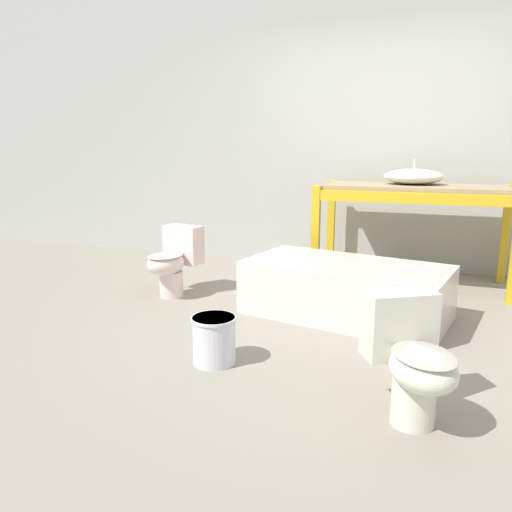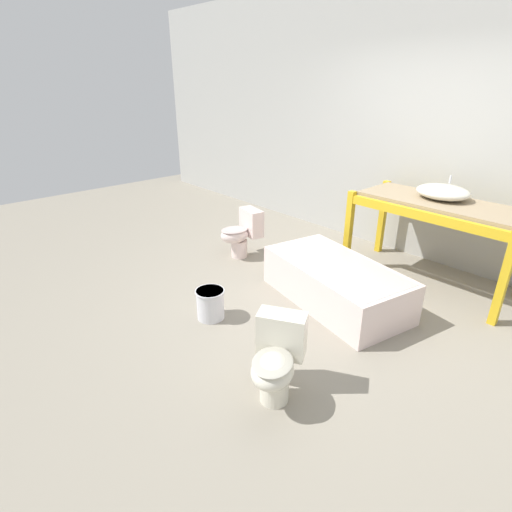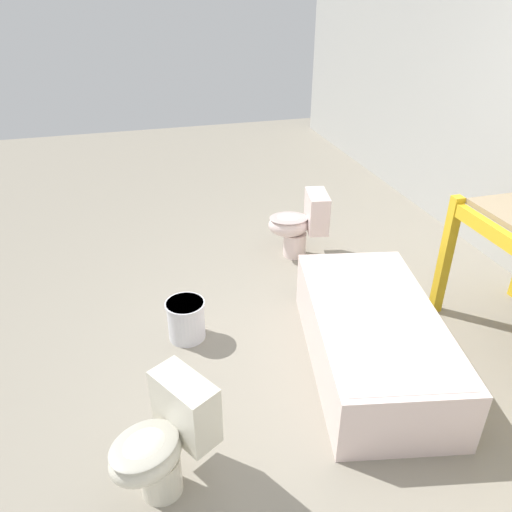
{
  "view_description": "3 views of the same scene",
  "coord_description": "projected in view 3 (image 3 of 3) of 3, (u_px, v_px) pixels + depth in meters",
  "views": [
    {
      "loc": [
        0.6,
        -3.5,
        1.27
      ],
      "look_at": [
        -0.5,
        -0.43,
        0.54
      ],
      "focal_mm": 35.0,
      "sensor_mm": 36.0,
      "label": 1
    },
    {
      "loc": [
        2.08,
        -2.81,
        2.04
      ],
      "look_at": [
        -0.44,
        -0.53,
        0.53
      ],
      "focal_mm": 28.0,
      "sensor_mm": 36.0,
      "label": 2
    },
    {
      "loc": [
        2.21,
        -1.26,
        2.2
      ],
      "look_at": [
        -0.5,
        -0.51,
        0.61
      ],
      "focal_mm": 35.0,
      "sensor_mm": 36.0,
      "label": 3
    }
  ],
  "objects": [
    {
      "name": "ground_plane",
      "position": [
        352.0,
        363.0,
        3.23
      ],
      "size": [
        12.0,
        12.0,
        0.0
      ],
      "primitive_type": "plane",
      "color": "gray"
    },
    {
      "name": "bathtub_main",
      "position": [
        373.0,
        334.0,
        3.11
      ],
      "size": [
        1.58,
        1.02,
        0.41
      ],
      "rotation": [
        0.0,
        0.0,
        -0.2
      ],
      "color": "silver",
      "rests_on": "ground_plane"
    },
    {
      "name": "toilet_near",
      "position": [
        300.0,
        223.0,
        4.32
      ],
      "size": [
        0.4,
        0.55,
        0.58
      ],
      "rotation": [
        0.0,
        0.0,
        -0.2
      ],
      "color": "silver",
      "rests_on": "ground_plane"
    },
    {
      "name": "toilet_far",
      "position": [
        163.0,
        440.0,
        2.31
      ],
      "size": [
        0.52,
        0.59,
        0.58
      ],
      "rotation": [
        0.0,
        0.0,
        0.54
      ],
      "color": "silver",
      "rests_on": "ground_plane"
    },
    {
      "name": "bucket_white",
      "position": [
        186.0,
        319.0,
        3.39
      ],
      "size": [
        0.27,
        0.27,
        0.28
      ],
      "color": "silver",
      "rests_on": "ground_plane"
    }
  ]
}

